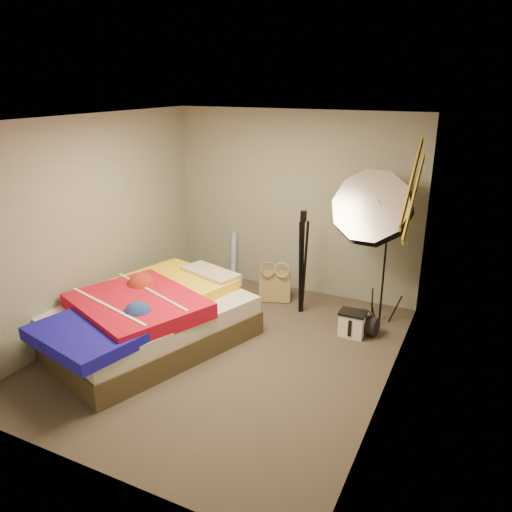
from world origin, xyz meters
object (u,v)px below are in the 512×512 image
Objects in this scene: wrapping_roll at (234,257)px; camera_tripod at (302,256)px; camera_case at (352,325)px; duffel_bag at (361,324)px; tote_bag at (275,286)px; bed at (148,318)px; photo_umbrella at (373,210)px.

wrapping_roll is 1.48m from camera_tripod.
camera_case is at bearing -24.14° from wrapping_roll.
duffel_bag is 1.10m from camera_tripod.
tote_bag is 1.88m from bed.
tote_bag reaches higher than duffel_bag.
camera_tripod is at bearing 173.44° from duffel_bag.
camera_tripod is at bearing -172.61° from photo_umbrella.
wrapping_roll reaches higher than bed.
camera_tripod is at bearing -24.19° from wrapping_roll.
bed is (-2.03, -1.18, 0.18)m from camera_case.
photo_umbrella reaches higher than duffel_bag.
wrapping_roll reaches higher than camera_case.
wrapping_roll reaches higher than tote_bag.
camera_case is 0.11× the size of bed.
tote_bag is 0.21× the size of photo_umbrella.
wrapping_roll is at bearing 134.69° from tote_bag.
duffel_bag is at bearing -82.15° from photo_umbrella.
tote_bag is 1.75m from photo_umbrella.
tote_bag reaches higher than camera_case.
photo_umbrella is at bearing 38.34° from bed.
camera_case is 1.06m from camera_tripod.
photo_umbrella is at bearing -22.22° from tote_bag.
camera_case is 2.35m from bed.
tote_bag is 1.36m from duffel_bag.
photo_umbrella reaches higher than camera_case.
wrapping_roll is 2.57× the size of camera_case.
bed is at bearing -135.00° from tote_bag.
camera_case is at bearing 30.23° from bed.
bed is (0.04, -2.11, -0.05)m from wrapping_roll.
photo_umbrella reaches higher than tote_bag.
tote_bag is at bearing -25.93° from wrapping_roll.
tote_bag is 0.58× the size of wrapping_roll.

